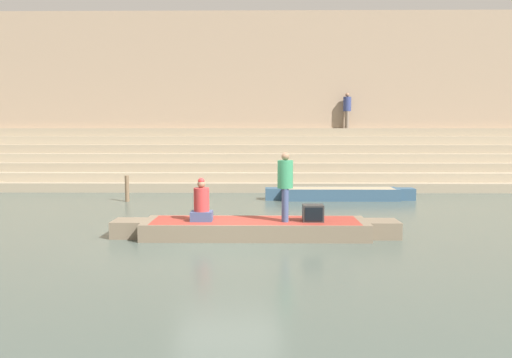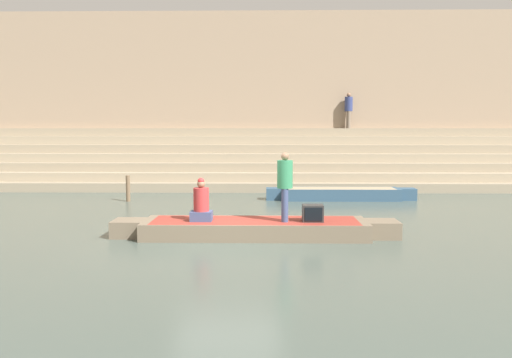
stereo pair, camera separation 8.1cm
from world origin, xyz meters
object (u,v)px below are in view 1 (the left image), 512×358
Objects in this scene: rowboat_main at (255,228)px; person_standing at (285,182)px; moored_boat_shore at (339,193)px; tv_set at (313,213)px; mooring_post at (127,189)px; person_rowing at (202,204)px; person_on_steps at (347,108)px.

rowboat_main is 4.19× the size of person_standing.
moored_boat_shore is at bearing 65.06° from rowboat_main.
mooring_post is (-6.19, 6.13, -0.13)m from tv_set.
person_standing is 3.35× the size of tv_set.
tv_set is at bearing 8.05° from person_rowing.
person_on_steps reaches higher than mooring_post.
tv_set is (0.68, -0.02, -0.75)m from person_standing.
person_standing is 13.11m from person_on_steps.
moored_boat_shore is (2.36, 6.70, -1.13)m from person_standing.
person_rowing is (-1.31, -0.08, 0.60)m from rowboat_main.
person_on_steps is at bearing 73.54° from moored_boat_shore.
person_on_steps is (5.58, 12.39, 2.85)m from person_rowing.
mooring_post is (-4.79, 6.01, 0.26)m from rowboat_main.
mooring_post is at bearing 136.61° from tv_set.
mooring_post is at bearing 134.55° from person_standing.
person_rowing is at bearing -178.07° from person_standing.
person_rowing is at bearing -128.01° from moored_boat_shore.
moored_boat_shore reaches higher than rowboat_main.
person_rowing reaches higher than mooring_post.
person_standing is 2.10m from person_rowing.
mooring_post is (-5.51, 6.11, -0.89)m from person_standing.
person_on_steps reaches higher than rowboat_main.
rowboat_main is 6.65× the size of person_rowing.
moored_boat_shore is (3.08, 6.60, 0.01)m from rowboat_main.
person_rowing is 2.72m from tv_set.
person_rowing is 8.01m from moored_boat_shore.
person_rowing is 2.11× the size of tv_set.
person_standing is at bearing -47.97° from mooring_post.
tv_set is at bearing -108.74° from moored_boat_shore.
moored_boat_shore is 7.90m from mooring_post.
mooring_post is 11.49m from person_on_steps.
person_rowing is 0.62× the size of person_on_steps.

